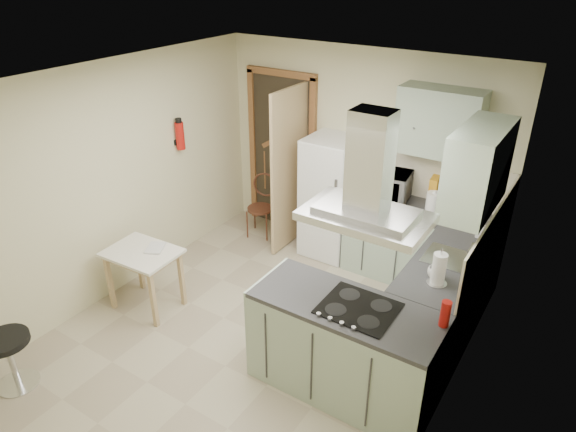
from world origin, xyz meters
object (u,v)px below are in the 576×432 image
Objects in this scene: stool at (12,361)px; peninsula at (344,348)px; bentwood_chair at (260,209)px; fridge at (331,197)px; extractor_hood at (366,217)px; microwave at (383,185)px; drop_leaf_table at (146,279)px.

peninsula is at bearing 32.10° from stool.
peninsula is 2.87m from bentwood_chair.
fridge reaches higher than bentwood_chair.
extractor_hood reaches higher than peninsula.
microwave reaches higher than stool.
fridge is 2.86× the size of stool.
peninsula is at bearing -58.26° from fridge.
peninsula is at bearing 180.00° from extractor_hood.
bentwood_chair is 1.76m from microwave.
microwave is at bearing 108.87° from extractor_hood.
microwave is (1.84, 3.53, 0.80)m from stool.
extractor_hood is at bearing -56.21° from fridge.
bentwood_chair is 1.47× the size of stool.
extractor_hood is 2.22m from microwave.
microwave is at bearing 48.16° from drop_leaf_table.
fridge is at bearing 123.79° from extractor_hood.
drop_leaf_table is 1.24× the size of microwave.
microwave is (0.64, 0.03, 0.31)m from fridge.
stool is (-2.53, -1.52, -1.46)m from extractor_hood.
extractor_hood reaches higher than stool.
bentwood_chair is at bearing 84.60° from drop_leaf_table.
extractor_hood is 2.76m from drop_leaf_table.
peninsula reaches higher than bentwood_chair.
extractor_hood is at bearing -0.58° from drop_leaf_table.
fridge is at bearing 59.98° from drop_leaf_table.
bentwood_chair is at bearing -172.25° from fridge.
microwave is at bearing 2.61° from fridge.
stool is 0.89× the size of microwave.
bentwood_chair is at bearing 141.26° from extractor_hood.
fridge is 0.97× the size of peninsula.
fridge is 2.36m from drop_leaf_table.
peninsula is 2.96× the size of stool.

